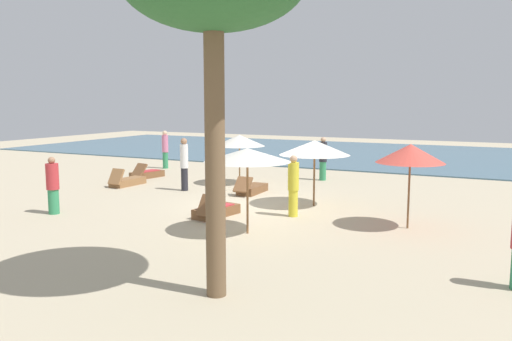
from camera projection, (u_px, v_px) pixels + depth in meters
name	position (u px, v px, depth m)	size (l,w,h in m)	color
ground_plane	(259.00, 205.00, 16.77)	(60.00, 60.00, 0.00)	#BCAD8E
ocean_water	(381.00, 154.00, 31.86)	(48.00, 16.00, 0.06)	#476B7F
umbrella_0	(247.00, 155.00, 12.96)	(2.19, 2.19, 2.17)	brown
umbrella_2	(239.00, 140.00, 20.70)	(2.03, 2.03, 1.98)	olive
umbrella_3	(410.00, 154.00, 13.49)	(1.77, 1.77, 2.23)	brown
umbrella_4	(315.00, 148.00, 16.40)	(2.23, 2.23, 2.10)	brown
lounger_0	(127.00, 181.00, 20.53)	(0.68, 1.67, 0.74)	olive
lounger_1	(146.00, 174.00, 22.53)	(0.90, 1.77, 0.69)	brown
lounger_2	(216.00, 211.00, 15.08)	(0.87, 1.72, 0.74)	brown
lounger_3	(251.00, 189.00, 18.83)	(0.64, 1.72, 0.67)	brown
person_1	(53.00, 186.00, 15.38)	(0.49, 0.49, 1.70)	#338C59
person_2	(184.00, 163.00, 19.30)	(0.33, 0.33, 1.96)	#26262D
person_3	(293.00, 185.00, 15.03)	(0.37, 0.37, 1.79)	yellow
person_4	(323.00, 158.00, 21.80)	(0.34, 0.34, 1.82)	#338C59
person_5	(165.00, 149.00, 25.58)	(0.43, 0.43, 1.86)	#338C59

